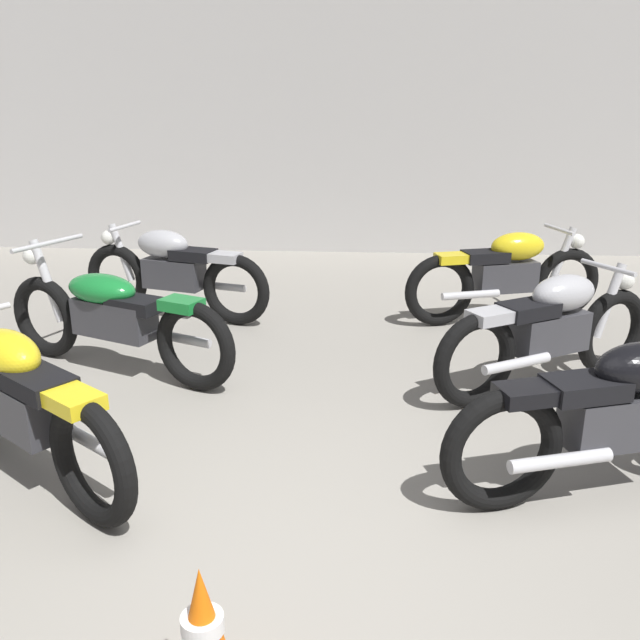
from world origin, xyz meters
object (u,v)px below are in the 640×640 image
(motorcycle_right_row_2, at_px, (507,274))
(motorcycle_right_row_1, at_px, (550,329))
(traffic_cone, at_px, (203,637))
(motorcycle_right_row_0, at_px, (620,415))
(motorcycle_left_row_1, at_px, (113,316))
(motorcycle_left_row_2, at_px, (173,271))
(motorcycle_left_row_0, at_px, (22,402))

(motorcycle_right_row_2, bearing_deg, motorcycle_right_row_1, -90.01)
(traffic_cone, bearing_deg, motorcycle_right_row_2, 67.09)
(motorcycle_right_row_0, bearing_deg, motorcycle_left_row_1, 155.26)
(motorcycle_left_row_2, relative_size, motorcycle_right_row_2, 1.00)
(motorcycle_left_row_0, height_order, motorcycle_left_row_1, motorcycle_left_row_1)
(motorcycle_left_row_2, relative_size, traffic_cone, 3.56)
(motorcycle_left_row_0, distance_m, motorcycle_right_row_1, 3.48)
(motorcycle_left_row_0, relative_size, motorcycle_right_row_2, 0.86)
(traffic_cone, bearing_deg, motorcycle_right_row_0, 37.58)
(motorcycle_left_row_1, distance_m, motorcycle_right_row_0, 3.56)
(motorcycle_left_row_2, xyz_separation_m, motorcycle_right_row_1, (3.14, -1.50, 0.00))
(motorcycle_left_row_2, xyz_separation_m, motorcycle_right_row_2, (3.14, 0.10, 0.00))
(motorcycle_right_row_1, bearing_deg, motorcycle_right_row_2, 89.99)
(motorcycle_right_row_1, relative_size, motorcycle_right_row_2, 0.92)
(motorcycle_left_row_1, bearing_deg, motorcycle_right_row_2, 24.63)
(motorcycle_right_row_1, bearing_deg, motorcycle_left_row_2, 154.46)
(motorcycle_right_row_0, distance_m, traffic_cone, 2.37)
(motorcycle_left_row_1, relative_size, motorcycle_left_row_2, 1.06)
(motorcycle_right_row_0, distance_m, motorcycle_right_row_2, 2.97)
(motorcycle_right_row_0, bearing_deg, motorcycle_left_row_2, 137.67)
(motorcycle_right_row_1, distance_m, motorcycle_right_row_2, 1.60)
(motorcycle_right_row_1, distance_m, traffic_cone, 3.38)
(motorcycle_left_row_1, bearing_deg, traffic_cone, -65.09)
(motorcycle_left_row_0, bearing_deg, motorcycle_left_row_2, 89.44)
(motorcycle_right_row_0, height_order, motorcycle_right_row_1, same)
(motorcycle_right_row_2, relative_size, traffic_cone, 3.56)
(motorcycle_right_row_2, bearing_deg, motorcycle_left_row_2, -178.20)
(motorcycle_left_row_1, distance_m, motorcycle_right_row_1, 3.23)
(motorcycle_left_row_0, distance_m, motorcycle_left_row_2, 2.93)
(motorcycle_left_row_0, height_order, motorcycle_right_row_2, same)
(motorcycle_right_row_0, bearing_deg, traffic_cone, -142.42)
(motorcycle_left_row_0, xyz_separation_m, motorcycle_left_row_2, (0.03, 2.93, 0.00))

